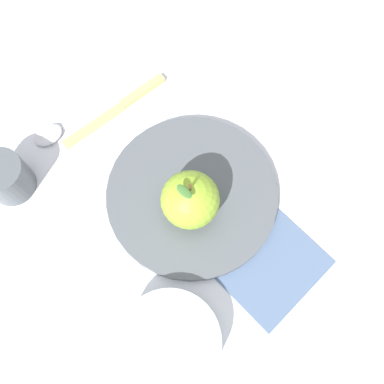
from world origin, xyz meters
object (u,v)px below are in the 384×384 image
spoon (60,128)px  knife (124,104)px  apple (190,200)px  cup (5,176)px  dinner_plate (192,194)px  linen_napkin (272,266)px  side_bowl (170,342)px

spoon → knife: bearing=160.2°
apple → knife: 0.22m
apple → cup: 0.28m
dinner_plate → knife: size_ratio=1.29×
spoon → linen_napkin: spoon is taller
knife → apple: bearing=76.9°
cup → spoon: bearing=-166.1°
apple → linen_napkin: 0.15m
apple → linen_napkin: bearing=101.2°
apple → cup: (0.17, -0.22, -0.02)m
side_bowl → knife: size_ratio=0.67×
apple → knife: size_ratio=0.49×
cup → linen_napkin: cup is taller
apple → cup: size_ratio=1.42×
knife → dinner_plate: bearing=81.2°
dinner_plate → knife: dinner_plate is taller
apple → linen_napkin: size_ratio=0.69×
spoon → dinner_plate: bearing=107.9°
side_bowl → linen_napkin: size_ratio=0.94×
linen_napkin → spoon: bearing=-77.9°
dinner_plate → cup: (0.19, -0.20, 0.03)m
knife → spoon: 0.11m
cup → dinner_plate: bearing=132.3°
apple → knife: bearing=-103.1°
linen_napkin → side_bowl: bearing=-8.2°
side_bowl → cup: 0.34m
dinner_plate → linen_napkin: bearing=93.2°
apple → spoon: (0.06, -0.25, -0.05)m
knife → linen_napkin: 0.35m
cup → knife: size_ratio=0.35×
dinner_plate → linen_napkin: dinner_plate is taller
spoon → side_bowl: bearing=75.8°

